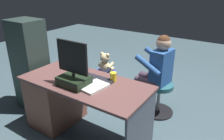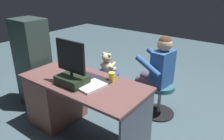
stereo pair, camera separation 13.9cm
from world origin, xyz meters
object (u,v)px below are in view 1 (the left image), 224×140
at_px(desk, 62,97).
at_px(person, 156,68).
at_px(office_chair_teddy, 105,83).
at_px(visitor_chair, 159,95).
at_px(keyboard, 97,79).
at_px(teddy_bear, 105,63).
at_px(cup, 113,77).
at_px(monitor, 73,74).
at_px(tv_remote, 64,77).
at_px(computer_mouse, 79,72).

relative_size(desk, person, 1.32).
height_order(desk, office_chair_teddy, desk).
bearing_deg(visitor_chair, keyboard, 60.53).
bearing_deg(person, office_chair_teddy, 7.40).
distance_m(office_chair_teddy, teddy_bear, 0.34).
bearing_deg(cup, monitor, 46.94).
distance_m(monitor, office_chair_teddy, 1.17).
bearing_deg(person, keyboard, 64.50).
xyz_separation_m(keyboard, person, (-0.39, -0.81, -0.05)).
distance_m(tv_remote, teddy_bear, 0.91).
bearing_deg(keyboard, teddy_bear, -61.32).
bearing_deg(desk, office_chair_teddy, -96.38).
height_order(office_chair_teddy, teddy_bear, teddy_bear).
xyz_separation_m(tv_remote, visitor_chair, (-0.82, -1.00, -0.46)).
xyz_separation_m(cup, office_chair_teddy, (0.58, -0.65, -0.51)).
xyz_separation_m(monitor, person, (-0.51, -1.07, -0.18)).
bearing_deg(desk, keyboard, -165.52).
height_order(desk, computer_mouse, computer_mouse).
xyz_separation_m(teddy_bear, visitor_chair, (-0.86, -0.10, -0.33)).
height_order(tv_remote, visitor_chair, tv_remote).
xyz_separation_m(teddy_bear, person, (-0.78, -0.09, 0.07)).
xyz_separation_m(monitor, cup, (-0.30, -0.33, -0.08)).
relative_size(keyboard, visitor_chair, 0.89).
bearing_deg(monitor, computer_mouse, -57.40).
height_order(computer_mouse, person, person).
bearing_deg(visitor_chair, person, 7.40).
bearing_deg(office_chair_teddy, visitor_chair, -172.60).
relative_size(desk, teddy_bear, 4.73).
relative_size(desk, tv_remote, 10.22).
bearing_deg(monitor, tv_remote, -18.54).
relative_size(tv_remote, office_chair_teddy, 0.32).
bearing_deg(computer_mouse, monitor, 122.60).
distance_m(monitor, computer_mouse, 0.36).
relative_size(office_chair_teddy, visitor_chair, 1.00).
bearing_deg(office_chair_teddy, monitor, 105.79).
distance_m(office_chair_teddy, visitor_chair, 0.87).
xyz_separation_m(desk, monitor, (-0.37, 0.13, 0.48)).
bearing_deg(office_chair_teddy, keyboard, 119.04).
height_order(computer_mouse, teddy_bear, teddy_bear).
relative_size(cup, teddy_bear, 0.33).
distance_m(computer_mouse, cup, 0.49).
bearing_deg(visitor_chair, cup, 69.56).
bearing_deg(teddy_bear, monitor, 105.63).
xyz_separation_m(cup, visitor_chair, (-0.28, -0.76, -0.50)).
bearing_deg(tv_remote, teddy_bear, -81.58).
height_order(cup, teddy_bear, cup).
distance_m(keyboard, computer_mouse, 0.31).
distance_m(desk, computer_mouse, 0.43).
xyz_separation_m(desk, computer_mouse, (-0.18, -0.15, 0.36)).
height_order(desk, tv_remote, tv_remote).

